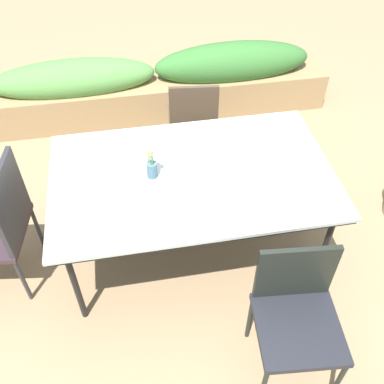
{
  "coord_description": "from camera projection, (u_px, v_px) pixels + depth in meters",
  "views": [
    {
      "loc": [
        -0.4,
        -2.13,
        2.7
      ],
      "look_at": [
        -0.03,
        -0.05,
        0.58
      ],
      "focal_mm": 41.56,
      "sensor_mm": 36.0,
      "label": 1
    }
  ],
  "objects": [
    {
      "name": "ground_plane",
      "position": [
        195.0,
        239.0,
        3.44
      ],
      "size": [
        12.0,
        12.0,
        0.0
      ],
      "primitive_type": "plane",
      "color": "#9E7F5B"
    },
    {
      "name": "dining_table",
      "position": [
        192.0,
        178.0,
        2.9
      ],
      "size": [
        1.83,
        1.12,
        0.75
      ],
      "color": "#B2C6C1",
      "rests_on": "ground"
    },
    {
      "name": "chair_far_side",
      "position": [
        193.0,
        118.0,
        3.72
      ],
      "size": [
        0.46,
        0.46,
        0.87
      ],
      "rotation": [
        0.0,
        0.0,
        -0.11
      ],
      "color": "#44442A",
      "rests_on": "ground"
    },
    {
      "name": "chair_near_right",
      "position": [
        297.0,
        311.0,
        2.44
      ],
      "size": [
        0.5,
        0.5,
        0.88
      ],
      "rotation": [
        0.0,
        0.0,
        3.05
      ],
      "color": "#21232A",
      "rests_on": "ground"
    },
    {
      "name": "flower_vase",
      "position": [
        151.0,
        162.0,
        2.77
      ],
      "size": [
        0.07,
        0.07,
        0.26
      ],
      "color": "slate",
      "rests_on": "dining_table"
    },
    {
      "name": "planter_box",
      "position": [
        157.0,
        85.0,
        4.41
      ],
      "size": [
        3.44,
        0.47,
        0.7
      ],
      "color": "#9E7F56",
      "rests_on": "ground"
    }
  ]
}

